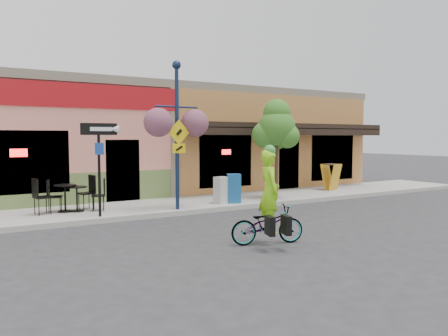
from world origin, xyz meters
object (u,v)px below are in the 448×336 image
Objects in this scene: cyclist_rider at (269,203)px; building at (158,140)px; lamp_post at (177,136)px; bicycle at (267,225)px; street_tree at (277,148)px; one_way_sign at (99,170)px; newspaper_box_grey at (222,190)px; newspaper_box_blue at (234,188)px.

building is at bearing 6.72° from cyclist_rider.
cyclist_rider is 0.41× the size of lamp_post.
street_tree reaches higher than bicycle.
one_way_sign is (-4.51, -6.70, -0.79)m from building.
newspaper_box_grey is 2.73m from street_tree.
street_tree reaches higher than newspaper_box_blue.
cyclist_rider is at bearing -91.18° from lamp_post.
one_way_sign reaches higher than cyclist_rider.
street_tree is (3.99, 4.93, 1.05)m from cyclist_rider.
cyclist_rider is 0.71× the size of one_way_sign.
lamp_post is 2.59m from newspaper_box_grey.
bicycle is 6.56m from street_tree.
newspaper_box_grey is 0.25× the size of street_tree.
one_way_sign is at bearing 177.17° from lamp_post.
cyclist_rider is at bearing -57.95° from one_way_sign.
street_tree is (2.36, 0.05, 1.38)m from newspaper_box_grey.
lamp_post is 1.74× the size of one_way_sign.
newspaper_box_grey is (1.79, 0.35, -1.84)m from lamp_post.
lamp_post is at bearing -174.43° from street_tree.
newspaper_box_grey is at bearing -92.83° from building.
street_tree is at bearing -22.41° from cyclist_rider.
cyclist_rider is 4.77m from lamp_post.
newspaper_box_blue is at bearing -7.26° from bicycle.
building is at bearing 108.06° from street_tree.
one_way_sign reaches higher than newspaper_box_grey.
lamp_post is (-2.10, -6.68, 0.18)m from building.
bicycle is at bearing -119.75° from newspaper_box_grey.
lamp_post is at bearing -107.49° from building.
street_tree is at bearing -71.94° from building.
lamp_post is at bearing -149.82° from newspaper_box_blue.
lamp_post is at bearing -179.61° from newspaper_box_grey.
newspaper_box_grey is at bearing -169.22° from newspaper_box_blue.
newspaper_box_grey is at bearing 7.90° from lamp_post.
street_tree is (4.15, 0.41, -0.45)m from lamp_post.
newspaper_box_grey is (4.20, 0.37, -0.86)m from one_way_sign.
lamp_post reaches higher than bicycle.
one_way_sign is 4.71m from newspaper_box_blue.
building reaches higher than street_tree.
cyclist_rider reaches higher than bicycle.
building reaches higher than newspaper_box_grey.
building reaches higher than bicycle.
building is at bearing 76.39° from newspaper_box_grey.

